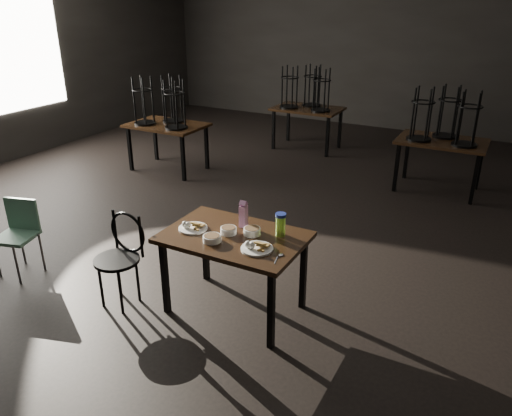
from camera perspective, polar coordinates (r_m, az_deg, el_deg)
The scene contains 15 objects.
room at distance 5.22m, azimuth -2.27°, elevation 19.89°, with size 12.00×12.04×3.22m.
main_table at distance 4.29m, azimuth -2.53°, elevation -4.06°, with size 1.20×0.80×0.75m.
plate_left at distance 4.38m, azimuth -7.27°, elevation -2.13°, with size 0.25×0.25×0.08m.
plate_right at distance 4.01m, azimuth 0.06°, elevation -4.47°, with size 0.26×0.26×0.09m.
bowl_near at distance 4.27m, azimuth -3.16°, elevation -2.55°, with size 0.14×0.14×0.05m.
bowl_far at distance 4.25m, azimuth -0.46°, elevation -2.65°, with size 0.15×0.15×0.06m.
bowl_big at distance 4.15m, azimuth -5.06°, elevation -3.46°, with size 0.15×0.15×0.05m.
juice_carton at distance 4.35m, azimuth -1.44°, elevation -0.77°, with size 0.06×0.06×0.25m.
water_bottle at distance 4.21m, azimuth 2.82°, elevation -1.86°, with size 0.10×0.10×0.20m.
spoon at distance 3.93m, azimuth 2.79°, elevation -5.45°, with size 0.05×0.18×0.01m.
bentwood_chair at distance 4.65m, azimuth -15.14°, elevation -4.86°, with size 0.41×0.41×0.86m.
school_chair at distance 5.54m, azimuth -25.50°, elevation -2.27°, with size 0.44×0.44×0.76m.
bg_table_left at distance 8.05m, azimuth -10.25°, elevation 9.60°, with size 1.20×0.80×1.48m.
bg_table_right at distance 7.49m, azimuth 20.55°, elevation 7.46°, with size 1.20×0.80×1.48m.
bg_table_far at distance 9.15m, azimuth 5.90°, elevation 11.49°, with size 1.20×0.80×1.48m.
Camera 1 is at (2.56, -4.49, 2.65)m, focal length 35.00 mm.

